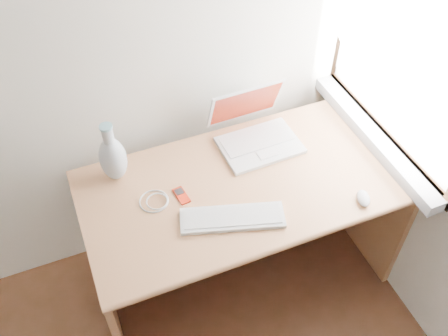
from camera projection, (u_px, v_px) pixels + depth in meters
name	position (u px, v px, depth m)	size (l,w,h in m)	color
window	(405.00, 44.00, 1.99)	(0.11, 0.99, 1.10)	white
desk	(237.00, 200.00, 2.39)	(1.43, 0.72, 0.76)	tan
laptop	(256.00, 131.00, 2.32)	(0.37, 0.31, 0.25)	white
external_keyboard	(232.00, 218.00, 2.03)	(0.44, 0.25, 0.02)	white
mouse	(363.00, 198.00, 2.10)	(0.05, 0.09, 0.03)	white
ipod	(182.00, 195.00, 2.12)	(0.06, 0.10, 0.01)	#A81E0B
cable_coil	(154.00, 201.00, 2.10)	(0.13, 0.13, 0.01)	white
remote	(199.00, 221.00, 2.03)	(0.03, 0.08, 0.01)	white
vase	(113.00, 157.00, 2.11)	(0.12, 0.12, 0.30)	silver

